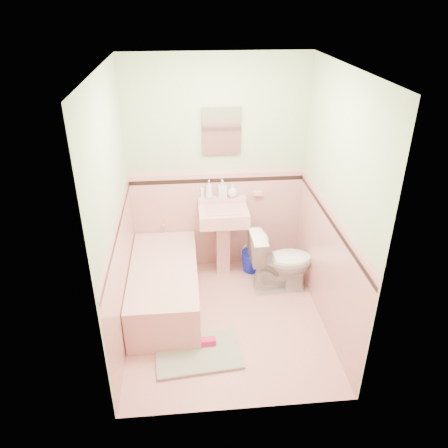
{
  "coord_description": "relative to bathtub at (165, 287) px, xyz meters",
  "views": [
    {
      "loc": [
        -0.36,
        -3.54,
        3.03
      ],
      "look_at": [
        0.0,
        0.25,
        1.0
      ],
      "focal_mm": 35.28,
      "sensor_mm": 36.0,
      "label": 1
    }
  ],
  "objects": [
    {
      "name": "soap_bottle_left",
      "position": [
        0.54,
        0.71,
        0.81
      ],
      "size": [
        0.1,
        0.1,
        0.22
      ],
      "primitive_type": "imported",
      "rotation": [
        0.0,
        0.0,
        -0.23
      ],
      "color": "#B2B2B2",
      "rests_on": "sink"
    },
    {
      "name": "wall_right",
      "position": [
        1.63,
        -0.33,
        1.02
      ],
      "size": [
        0.0,
        2.5,
        2.5
      ],
      "primitive_type": "plane",
      "rotation": [
        1.57,
        0.0,
        -1.57
      ],
      "color": "#F7E8C9",
      "rests_on": "ground"
    },
    {
      "name": "wall_left",
      "position": [
        -0.37,
        -0.33,
        1.02
      ],
      "size": [
        0.0,
        2.5,
        2.5
      ],
      "primitive_type": "plane",
      "rotation": [
        1.57,
        0.0,
        1.57
      ],
      "color": "#F7E8C9",
      "rests_on": "ground"
    },
    {
      "name": "wall_back",
      "position": [
        0.63,
        0.77,
        1.02
      ],
      "size": [
        2.5,
        0.0,
        2.5
      ],
      "primitive_type": "plane",
      "rotation": [
        1.57,
        0.0,
        0.0
      ],
      "color": "#F7E8C9",
      "rests_on": "ground"
    },
    {
      "name": "accent_right",
      "position": [
        1.61,
        -0.33,
        0.89
      ],
      "size": [
        0.0,
        2.2,
        2.2
      ],
      "primitive_type": "plane",
      "rotation": [
        1.57,
        0.0,
        -1.57
      ],
      "color": "black",
      "rests_on": "ground"
    },
    {
      "name": "bathtub",
      "position": [
        0.0,
        0.0,
        0.0
      ],
      "size": [
        0.7,
        1.5,
        0.45
      ],
      "primitive_type": "cube",
      "color": "#DD9E99",
      "rests_on": "floor"
    },
    {
      "name": "wainscot_front",
      "position": [
        0.63,
        -1.42,
        0.38
      ],
      "size": [
        2.0,
        0.0,
        2.0
      ],
      "primitive_type": "plane",
      "rotation": [
        -1.57,
        0.0,
        0.0
      ],
      "color": "#E4A099",
      "rests_on": "ground"
    },
    {
      "name": "sink_faucet",
      "position": [
        0.68,
        0.67,
        0.72
      ],
      "size": [
        0.02,
        0.02,
        0.1
      ],
      "primitive_type": "cylinder",
      "color": "silver",
      "rests_on": "sink"
    },
    {
      "name": "cap_back",
      "position": [
        0.63,
        0.75,
        0.99
      ],
      "size": [
        2.0,
        0.0,
        2.0
      ],
      "primitive_type": "plane",
      "rotation": [
        1.57,
        0.0,
        0.0
      ],
      "color": "pink",
      "rests_on": "ground"
    },
    {
      "name": "tub_faucet",
      "position": [
        0.0,
        0.72,
        0.41
      ],
      "size": [
        0.04,
        0.12,
        0.04
      ],
      "primitive_type": "cylinder",
      "rotation": [
        1.57,
        0.0,
        0.0
      ],
      "color": "silver",
      "rests_on": "wall_back"
    },
    {
      "name": "bucket",
      "position": [
        1.03,
        0.57,
        -0.1
      ],
      "size": [
        0.29,
        0.29,
        0.25
      ],
      "primitive_type": null,
      "rotation": [
        0.0,
        0.0,
        0.16
      ],
      "color": "#0C1BB8",
      "rests_on": "floor"
    },
    {
      "name": "accent_front",
      "position": [
        0.63,
        -1.41,
        0.9
      ],
      "size": [
        2.0,
        0.0,
        2.0
      ],
      "primitive_type": "plane",
      "rotation": [
        -1.57,
        0.0,
        0.0
      ],
      "color": "black",
      "rests_on": "ground"
    },
    {
      "name": "ceiling",
      "position": [
        0.63,
        -0.33,
        2.27
      ],
      "size": [
        2.2,
        2.2,
        0.0
      ],
      "primitive_type": "plane",
      "rotation": [
        3.14,
        0.0,
        0.0
      ],
      "color": "white",
      "rests_on": "ground"
    },
    {
      "name": "accent_back",
      "position": [
        0.63,
        0.75,
        0.9
      ],
      "size": [
        2.0,
        0.0,
        2.0
      ],
      "primitive_type": "plane",
      "rotation": [
        1.57,
        0.0,
        0.0
      ],
      "color": "black",
      "rests_on": "ground"
    },
    {
      "name": "cap_left",
      "position": [
        -0.35,
        -0.33,
        1.0
      ],
      "size": [
        0.0,
        2.2,
        2.2
      ],
      "primitive_type": "plane",
      "rotation": [
        1.57,
        0.0,
        1.57
      ],
      "color": "pink",
      "rests_on": "ground"
    },
    {
      "name": "tube",
      "position": [
        0.45,
        0.71,
        0.76
      ],
      "size": [
        0.04,
        0.04,
        0.12
      ],
      "primitive_type": "cylinder",
      "rotation": [
        0.0,
        0.0,
        0.13
      ],
      "color": "white",
      "rests_on": "sink"
    },
    {
      "name": "soap_bottle_right",
      "position": [
        0.8,
        0.71,
        0.78
      ],
      "size": [
        0.16,
        0.16,
        0.16
      ],
      "primitive_type": "imported",
      "rotation": [
        0.0,
        0.0,
        -0.32
      ],
      "color": "#B2B2B2",
      "rests_on": "sink"
    },
    {
      "name": "medicine_cabinet",
      "position": [
        0.68,
        0.74,
        1.47
      ],
      "size": [
        0.38,
        0.04,
        0.48
      ],
      "primitive_type": "cube",
      "color": "white",
      "rests_on": "wall_back"
    },
    {
      "name": "toilet",
      "position": [
        1.29,
        0.18,
        0.13
      ],
      "size": [
        0.72,
        0.42,
        0.72
      ],
      "primitive_type": "imported",
      "rotation": [
        0.0,
        0.0,
        1.6
      ],
      "color": "white",
      "rests_on": "floor"
    },
    {
      "name": "wainscot_left",
      "position": [
        -0.36,
        -0.33,
        0.38
      ],
      "size": [
        0.0,
        2.2,
        2.2
      ],
      "primitive_type": "plane",
      "rotation": [
        1.57,
        0.0,
        1.57
      ],
      "color": "#E4A099",
      "rests_on": "ground"
    },
    {
      "name": "wainscot_right",
      "position": [
        1.62,
        -0.33,
        0.38
      ],
      "size": [
        0.0,
        2.2,
        2.2
      ],
      "primitive_type": "plane",
      "rotation": [
        1.57,
        0.0,
        -1.57
      ],
      "color": "#E4A099",
      "rests_on": "ground"
    },
    {
      "name": "shoe",
      "position": [
        0.41,
        -0.7,
        -0.16
      ],
      "size": [
        0.16,
        0.09,
        0.06
      ],
      "primitive_type": "cube",
      "rotation": [
        0.0,
        0.0,
        0.08
      ],
      "color": "#BF1E59",
      "rests_on": "bath_mat"
    },
    {
      "name": "cap_right",
      "position": [
        1.61,
        -0.33,
        1.0
      ],
      "size": [
        0.0,
        2.2,
        2.2
      ],
      "primitive_type": "plane",
      "rotation": [
        1.57,
        0.0,
        -1.57
      ],
      "color": "pink",
      "rests_on": "ground"
    },
    {
      "name": "accent_left",
      "position": [
        -0.35,
        -0.33,
        0.89
      ],
      "size": [
        0.0,
        2.2,
        2.2
      ],
      "primitive_type": "plane",
      "rotation": [
        1.57,
        0.0,
        1.57
      ],
      "color": "black",
      "rests_on": "ground"
    },
    {
      "name": "sink",
      "position": [
        0.68,
        0.53,
        0.21
      ],
      "size": [
        0.55,
        0.48,
        0.87
      ],
      "primitive_type": null,
      "color": "#DD9E99",
      "rests_on": "floor"
    },
    {
      "name": "wainscot_back",
      "position": [
        0.63,
        0.76,
        0.38
      ],
      "size": [
        2.0,
        0.0,
        2.0
      ],
      "primitive_type": "plane",
      "rotation": [
        1.57,
        0.0,
        0.0
      ],
      "color": "#E4A099",
      "rests_on": "ground"
    },
    {
      "name": "soap_bottle_mid",
      "position": [
        0.68,
        0.71,
        0.81
      ],
      "size": [
        0.11,
        0.11,
        0.22
      ],
      "primitive_type": "imported",
      "rotation": [
        0.0,
        0.0,
        0.16
      ],
      "color": "#B2B2B2",
      "rests_on": "sink"
    },
    {
      "name": "cap_front",
      "position": [
        0.63,
        -1.41,
        0.99
      ],
      "size": [
        2.0,
        0.0,
        2.0
      ],
      "primitive_type": "plane",
      "rotation": [
        -1.57,
        0.0,
        0.0
      ],
      "color": "pink",
      "rests_on": "ground"
    },
    {
      "name": "wall_front",
      "position": [
        0.63,
        -1.43,
        1.02
      ],
      "size": [
        2.5,
        0.0,
        2.5
      ],
      "primitive_type": "plane",
      "rotation": [
        -1.57,
        0.0,
        0.0
      ],
      "color": "#F7E8C9",
      "rests_on": "ground"
    },
    {
      "name": "soap_dish",
      "position": [
        1.1,
        0.73,
        0.72
      ],
      "size": [
        0.11,
        0.06,
        0.04
      ],
      "primitive_type": "cube",
      "color": "#DD9E99",
      "rests_on": "wall_back"
    },
    {
      "name": "floor",
      "position": [
        0.63,
        -0.33,
        -0.23
      ],
      "size": [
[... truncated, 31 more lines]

